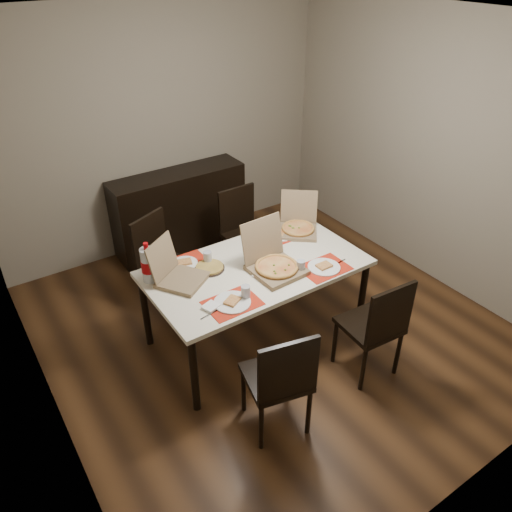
% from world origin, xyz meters
% --- Properties ---
extents(ground, '(3.80, 4.00, 0.02)m').
position_xyz_m(ground, '(0.00, 0.00, -0.01)').
color(ground, '#482B16').
rests_on(ground, ground).
extents(room_walls, '(3.84, 4.02, 2.62)m').
position_xyz_m(room_walls, '(0.00, 0.43, 1.73)').
color(room_walls, gray).
rests_on(room_walls, ground).
extents(sideboard, '(1.50, 0.40, 0.90)m').
position_xyz_m(sideboard, '(0.00, 1.78, 0.45)').
color(sideboard, black).
rests_on(sideboard, ground).
extents(dining_table, '(1.80, 1.00, 0.75)m').
position_xyz_m(dining_table, '(-0.17, -0.02, 0.68)').
color(dining_table, beige).
rests_on(dining_table, ground).
extents(chair_near_left, '(0.50, 0.50, 0.93)m').
position_xyz_m(chair_near_left, '(-0.61, -0.96, 0.51)').
color(chair_near_left, black).
rests_on(chair_near_left, ground).
extents(chair_near_right, '(0.45, 0.45, 0.93)m').
position_xyz_m(chair_near_right, '(0.35, -0.92, 0.51)').
color(chair_near_right, black).
rests_on(chair_near_right, ground).
extents(chair_far_left, '(0.55, 0.55, 0.93)m').
position_xyz_m(chair_far_left, '(-0.64, 0.88, 0.51)').
color(chair_far_left, black).
rests_on(chair_far_left, ground).
extents(chair_far_right, '(0.43, 0.43, 0.93)m').
position_xyz_m(chair_far_right, '(0.30, 0.93, 0.51)').
color(chair_far_right, black).
rests_on(chair_far_right, ground).
extents(setting_near_left, '(0.49, 0.30, 0.11)m').
position_xyz_m(setting_near_left, '(-0.59, -0.33, 0.77)').
color(setting_near_left, red).
rests_on(setting_near_left, dining_table).
extents(setting_near_right, '(0.47, 0.30, 0.11)m').
position_xyz_m(setting_near_right, '(0.22, -0.34, 0.77)').
color(setting_near_right, red).
rests_on(setting_near_right, dining_table).
extents(setting_far_left, '(0.45, 0.30, 0.11)m').
position_xyz_m(setting_far_left, '(-0.63, 0.31, 0.77)').
color(setting_far_left, red).
rests_on(setting_far_left, dining_table).
extents(setting_far_right, '(0.51, 0.30, 0.11)m').
position_xyz_m(setting_far_right, '(0.23, 0.27, 0.77)').
color(setting_far_right, red).
rests_on(setting_far_right, dining_table).
extents(napkin_loose, '(0.16, 0.16, 0.02)m').
position_xyz_m(napkin_loose, '(-0.21, -0.13, 0.76)').
color(napkin_loose, white).
rests_on(napkin_loose, dining_table).
extents(pizza_box_center, '(0.41, 0.45, 0.39)m').
position_xyz_m(pizza_box_center, '(-0.08, -0.15, 0.81)').
color(pizza_box_center, brown).
rests_on(pizza_box_center, dining_table).
extents(pizza_box_right, '(0.49, 0.50, 0.34)m').
position_xyz_m(pizza_box_right, '(0.48, 0.25, 0.80)').
color(pizza_box_right, brown).
rests_on(pizza_box_right, dining_table).
extents(pizza_box_left, '(0.48, 0.49, 0.34)m').
position_xyz_m(pizza_box_left, '(-0.80, 0.15, 0.81)').
color(pizza_box_left, brown).
rests_on(pizza_box_left, dining_table).
extents(faina_plate, '(0.25, 0.25, 0.03)m').
position_xyz_m(faina_plate, '(-0.51, 0.16, 0.76)').
color(faina_plate, black).
rests_on(faina_plate, dining_table).
extents(dip_bowl, '(0.14, 0.14, 0.03)m').
position_xyz_m(dip_bowl, '(-0.07, 0.20, 0.77)').
color(dip_bowl, white).
rests_on(dip_bowl, dining_table).
extents(soda_bottle, '(0.12, 0.12, 0.34)m').
position_xyz_m(soda_bottle, '(-0.98, 0.28, 0.90)').
color(soda_bottle, silver).
rests_on(soda_bottle, dining_table).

